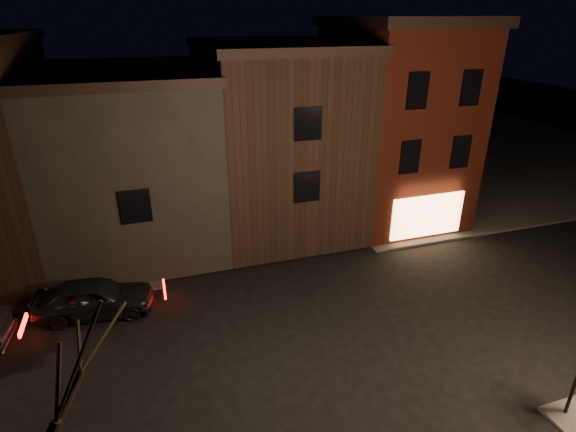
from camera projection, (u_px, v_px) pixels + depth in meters
name	position (u px, v px, depth m)	size (l,w,h in m)	color
ground	(318.00, 338.00, 16.21)	(120.00, 120.00, 0.00)	black
sidewalk_far_right	(448.00, 148.00, 39.15)	(30.00, 30.00, 0.12)	#2D2B28
corner_building	(394.00, 121.00, 24.47)	(6.50, 8.50, 10.50)	#42140B
row_building_a	(275.00, 135.00, 23.77)	(7.30, 10.30, 9.40)	black
row_building_b	(133.00, 157.00, 21.94)	(7.80, 10.30, 8.40)	black
parked_car_a	(94.00, 297.00, 17.25)	(1.76, 4.37, 1.49)	black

